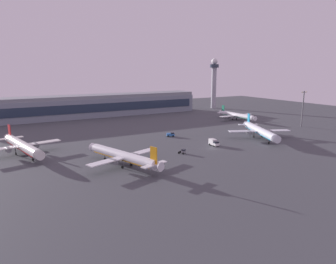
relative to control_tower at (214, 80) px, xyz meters
The scene contains 11 objects.
ground_plane 153.08m from the control_tower, 127.66° to the right, with size 416.00×416.00×0.00m, color #424449.
terminal_building 115.17m from the control_tower, behind, with size 171.65×22.40×16.40m.
control_tower is the anchor object (origin of this frame).
airplane_far_stand 186.06m from the control_tower, 137.80° to the right, with size 30.27×38.49×10.14m.
airplane_near_gate 129.99m from the control_tower, 116.72° to the right, with size 31.09×39.37×10.66m.
airplane_mid_apron 191.63m from the control_tower, 152.18° to the right, with size 32.55×41.54×10.74m.
airplane_terminal_side 72.95m from the control_tower, 113.98° to the right, with size 27.59×35.48×9.11m.
baggage_tractor 132.47m from the control_tower, 137.46° to the right, with size 4.58×3.45×2.25m.
catering_truck 147.17m from the control_tower, 127.38° to the right, with size 2.55×5.72×3.05m.
pushback_tug 163.78m from the control_tower, 131.96° to the right, with size 3.24×3.55×2.05m.
apron_light_central 104.20m from the control_tower, 95.40° to the right, with size 4.80×0.90×22.31m.
Camera 1 is at (-84.34, -109.30, 35.64)m, focal length 33.07 mm.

